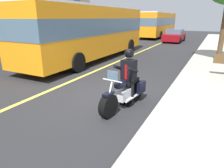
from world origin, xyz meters
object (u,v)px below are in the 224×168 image
Objects in this scene: rider_main at (128,72)px; car_silver at (175,35)px; motorcycle_main at (125,93)px; bus_near at (91,30)px; bus_far at (158,23)px.

car_silver is (-18.47, -2.10, -0.35)m from rider_main.
motorcycle_main is 0.48× the size of car_silver.
rider_main is 0.16× the size of bus_near.
car_silver is (-18.65, -2.08, 0.24)m from motorcycle_main.
bus_near and bus_far have the same top height.
motorcycle_main is 1.27× the size of rider_main.
rider_main is 24.28m from bus_far.
car_silver is at bearing -173.51° from rider_main.
motorcycle_main is at bearing -6.65° from rider_main.
bus_near is (-5.88, -4.92, 1.42)m from motorcycle_main.
rider_main reaches higher than motorcycle_main.
bus_near is at bearing -140.08° from motorcycle_main.
rider_main reaches higher than car_silver.
motorcycle_main is 18.77m from car_silver.
motorcycle_main is 0.61m from rider_main.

